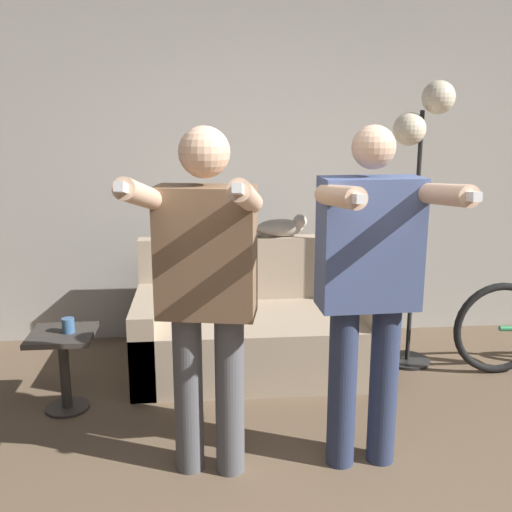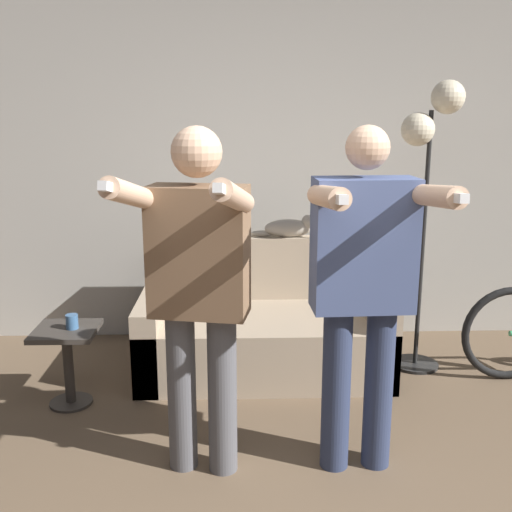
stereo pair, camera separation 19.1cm
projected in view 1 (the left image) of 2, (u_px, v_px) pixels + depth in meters
name	position (u px, v px, depth m)	size (l,w,h in m)	color
wall_back	(270.00, 170.00, 4.54)	(10.00, 0.05, 2.60)	#B7B2A8
couch	(258.00, 330.00, 4.12)	(1.65, 0.90, 0.85)	tan
person_left	(206.00, 280.00, 2.73)	(0.60, 0.73, 1.67)	#56565B
person_right	(369.00, 277.00, 2.80)	(0.55, 0.69, 1.67)	#2D3856
cat	(282.00, 227.00, 4.31)	(0.47, 0.11, 0.16)	#B7AD9E
floor_lamp	(422.00, 146.00, 3.91)	(0.39, 0.32, 1.93)	black
side_table	(63.00, 356.00, 3.50)	(0.37, 0.37, 0.48)	#38332D
cup	(68.00, 325.00, 3.46)	(0.07, 0.07, 0.09)	#3D6693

